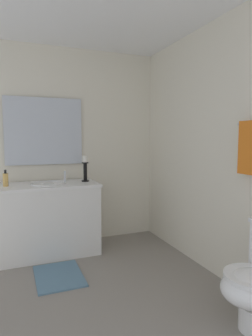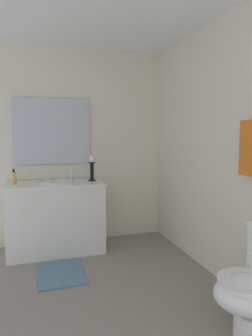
{
  "view_description": "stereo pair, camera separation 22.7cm",
  "coord_description": "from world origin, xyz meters",
  "px_view_note": "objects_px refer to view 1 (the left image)",
  "views": [
    {
      "loc": [
        2.32,
        -0.49,
        1.34
      ],
      "look_at": [
        -0.12,
        0.48,
        1.07
      ],
      "focal_mm": 31.09,
      "sensor_mm": 36.0,
      "label": 1
    },
    {
      "loc": [
        2.39,
        -0.28,
        1.34
      ],
      "look_at": [
        -0.12,
        0.48,
        1.07
      ],
      "focal_mm": 31.09,
      "sensor_mm": 36.0,
      "label": 2
    }
  ],
  "objects_px": {
    "candle_holder_tall": "(85,168)",
    "towel_near_vanity": "(252,148)",
    "sink_basin": "(49,187)",
    "vanity_cabinet": "(49,219)",
    "mirror": "(44,131)",
    "soap_bottle": "(6,179)",
    "bath_mat": "(59,276)"
  },
  "relations": [
    {
      "from": "sink_basin",
      "to": "soap_bottle",
      "type": "relative_size",
      "value": 2.23
    },
    {
      "from": "towel_near_vanity",
      "to": "bath_mat",
      "type": "distance_m",
      "value": 2.11
    },
    {
      "from": "sink_basin",
      "to": "mirror",
      "type": "distance_m",
      "value": 0.7
    },
    {
      "from": "towel_near_vanity",
      "to": "candle_holder_tall",
      "type": "bearing_deg",
      "value": -150.45
    },
    {
      "from": "vanity_cabinet",
      "to": "sink_basin",
      "type": "height_order",
      "value": "sink_basin"
    },
    {
      "from": "soap_bottle",
      "to": "candle_holder_tall",
      "type": "bearing_deg",
      "value": 92.74
    },
    {
      "from": "soap_bottle",
      "to": "towel_near_vanity",
      "type": "xyz_separation_m",
      "value": [
        1.61,
        1.83,
        0.37
      ]
    },
    {
      "from": "mirror",
      "to": "towel_near_vanity",
      "type": "height_order",
      "value": "mirror"
    },
    {
      "from": "towel_near_vanity",
      "to": "bath_mat",
      "type": "bearing_deg",
      "value": -125.64
    },
    {
      "from": "soap_bottle",
      "to": "bath_mat",
      "type": "bearing_deg",
      "value": 35.82
    },
    {
      "from": "mirror",
      "to": "candle_holder_tall",
      "type": "relative_size",
      "value": 2.94
    },
    {
      "from": "sink_basin",
      "to": "candle_holder_tall",
      "type": "bearing_deg",
      "value": 95.37
    },
    {
      "from": "mirror",
      "to": "soap_bottle",
      "type": "relative_size",
      "value": 5.06
    },
    {
      "from": "candle_holder_tall",
      "to": "sink_basin",
      "type": "bearing_deg",
      "value": -84.63
    },
    {
      "from": "towel_near_vanity",
      "to": "bath_mat",
      "type": "xyz_separation_m",
      "value": [
        -0.99,
        -1.38,
        -1.25
      ]
    },
    {
      "from": "candle_holder_tall",
      "to": "towel_near_vanity",
      "type": "distance_m",
      "value": 1.92
    },
    {
      "from": "vanity_cabinet",
      "to": "sink_basin",
      "type": "bearing_deg",
      "value": 90.0
    },
    {
      "from": "vanity_cabinet",
      "to": "towel_near_vanity",
      "type": "bearing_deg",
      "value": 40.52
    },
    {
      "from": "soap_bottle",
      "to": "sink_basin",
      "type": "bearing_deg",
      "value": 90.17
    },
    {
      "from": "mirror",
      "to": "sink_basin",
      "type": "bearing_deg",
      "value": 0.2
    },
    {
      "from": "sink_basin",
      "to": "mirror",
      "type": "xyz_separation_m",
      "value": [
        -0.28,
        -0.0,
        0.64
      ]
    },
    {
      "from": "bath_mat",
      "to": "soap_bottle",
      "type": "bearing_deg",
      "value": -144.18
    },
    {
      "from": "soap_bottle",
      "to": "towel_near_vanity",
      "type": "bearing_deg",
      "value": 48.61
    },
    {
      "from": "mirror",
      "to": "towel_near_vanity",
      "type": "xyz_separation_m",
      "value": [
        1.89,
        1.38,
        -0.16
      ]
    },
    {
      "from": "vanity_cabinet",
      "to": "towel_near_vanity",
      "type": "height_order",
      "value": "towel_near_vanity"
    },
    {
      "from": "soap_bottle",
      "to": "bath_mat",
      "type": "relative_size",
      "value": 0.3
    },
    {
      "from": "mirror",
      "to": "candle_holder_tall",
      "type": "xyz_separation_m",
      "value": [
        0.24,
        0.44,
        -0.44
      ]
    },
    {
      "from": "bath_mat",
      "to": "sink_basin",
      "type": "bearing_deg",
      "value": 179.91
    },
    {
      "from": "sink_basin",
      "to": "candle_holder_tall",
      "type": "xyz_separation_m",
      "value": [
        -0.04,
        0.44,
        0.2
      ]
    },
    {
      "from": "candle_holder_tall",
      "to": "towel_near_vanity",
      "type": "height_order",
      "value": "towel_near_vanity"
    },
    {
      "from": "candle_holder_tall",
      "to": "soap_bottle",
      "type": "xyz_separation_m",
      "value": [
        0.04,
        -0.89,
        -0.09
      ]
    },
    {
      "from": "sink_basin",
      "to": "candle_holder_tall",
      "type": "distance_m",
      "value": 0.49
    }
  ]
}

